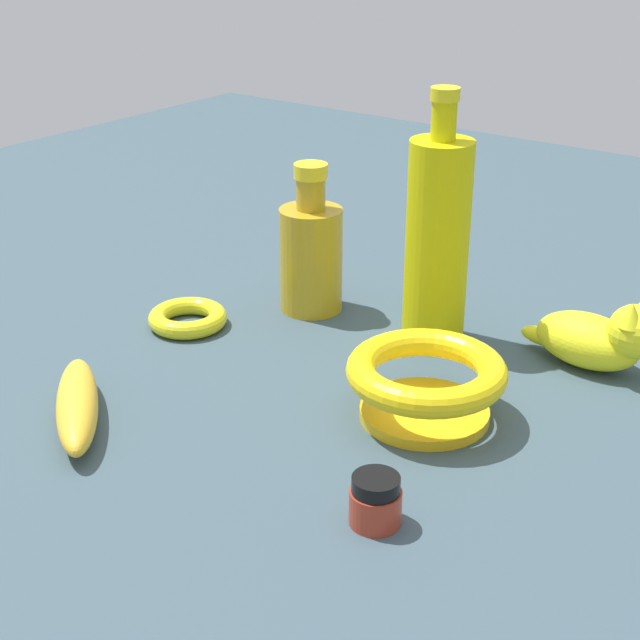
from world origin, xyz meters
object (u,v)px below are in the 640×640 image
object	(u,v)px
cat_figurine	(601,337)
banana	(77,405)
bowl	(426,380)
nail_polish_jar	(375,500)
bangle	(188,318)
bottle_short	(311,253)
bottle_tall	(437,239)

from	to	relation	value
cat_figurine	banana	bearing A→B (deg)	138.48
bowl	banana	bearing A→B (deg)	128.19
nail_polish_jar	bangle	bearing A→B (deg)	64.35
bottle_short	banana	xyz separation A→B (m)	(-0.33, 0.01, -0.05)
bangle	cat_figurine	bearing A→B (deg)	-66.89
bowl	bottle_tall	bearing A→B (deg)	27.93
bowl	bottle_short	bearing A→B (deg)	59.63
bottle_short	cat_figurine	world-z (taller)	bottle_short
banana	bangle	xyz separation A→B (m)	(0.21, 0.06, -0.01)
bottle_tall	bottle_short	bearing A→B (deg)	95.07
bowl	cat_figurine	bearing A→B (deg)	-25.82
nail_polish_jar	bowl	world-z (taller)	bowl
bottle_tall	bangle	xyz separation A→B (m)	(-0.13, 0.23, -0.10)
bottle_short	bangle	xyz separation A→B (m)	(-0.12, 0.08, -0.06)
bottle_tall	bangle	distance (m)	0.28
bottle_short	bowl	bearing A→B (deg)	-120.37
bowl	bottle_tall	world-z (taller)	bottle_tall
cat_figurine	nail_polish_jar	bearing A→B (deg)	173.51
bowl	bangle	distance (m)	0.31
cat_figurine	bangle	bearing A→B (deg)	113.11
bangle	nail_polish_jar	bearing A→B (deg)	-115.65
bowl	banana	size ratio (longest dim) A/B	0.86
nail_polish_jar	bowl	size ratio (longest dim) A/B	0.28
nail_polish_jar	bowl	distance (m)	0.17
banana	cat_figurine	distance (m)	0.50
bowl	bangle	size ratio (longest dim) A/B	1.67
bottle_short	bowl	world-z (taller)	bottle_short
bangle	bottle_short	bearing A→B (deg)	-33.43
bowl	cat_figurine	world-z (taller)	cat_figurine
bottle_short	banana	size ratio (longest dim) A/B	1.01
bottle_short	nail_polish_jar	distance (m)	0.41
bowl	bangle	xyz separation A→B (m)	(0.02, 0.31, -0.03)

